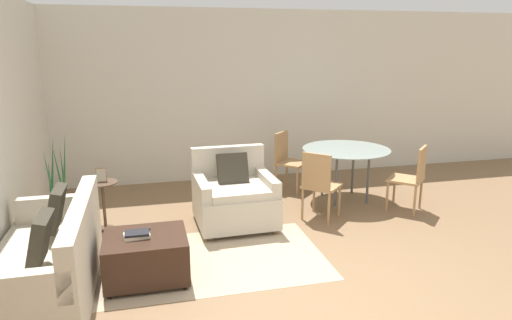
{
  "coord_description": "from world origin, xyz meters",
  "views": [
    {
      "loc": [
        -1.44,
        -3.43,
        2.19
      ],
      "look_at": [
        -0.07,
        2.1,
        0.75
      ],
      "focal_mm": 32.0,
      "sensor_mm": 36.0,
      "label": 1
    }
  ],
  "objects_px": {
    "dining_chair_far_left": "(287,157)",
    "side_table": "(103,197)",
    "dining_table": "(346,154)",
    "book_stack": "(137,235)",
    "tv_remote_primary": "(144,232)",
    "picture_frame": "(101,175)",
    "ottoman": "(146,256)",
    "potted_plant": "(61,215)",
    "armchair": "(234,197)",
    "dining_chair_near_right": "(413,174)",
    "couch": "(49,265)",
    "dining_chair_near_left": "(319,181)"
  },
  "relations": [
    {
      "from": "potted_plant",
      "to": "armchair",
      "type": "bearing_deg",
      "value": -6.24
    },
    {
      "from": "side_table",
      "to": "dining_table",
      "type": "bearing_deg",
      "value": 5.6
    },
    {
      "from": "side_table",
      "to": "dining_chair_far_left",
      "type": "relative_size",
      "value": 0.67
    },
    {
      "from": "book_stack",
      "to": "dining_chair_near_right",
      "type": "distance_m",
      "value": 3.71
    },
    {
      "from": "book_stack",
      "to": "side_table",
      "type": "height_order",
      "value": "side_table"
    },
    {
      "from": "armchair",
      "to": "tv_remote_primary",
      "type": "relative_size",
      "value": 5.81
    },
    {
      "from": "couch",
      "to": "dining_chair_far_left",
      "type": "distance_m",
      "value": 3.88
    },
    {
      "from": "tv_remote_primary",
      "to": "dining_chair_near_left",
      "type": "bearing_deg",
      "value": 23.56
    },
    {
      "from": "armchair",
      "to": "book_stack",
      "type": "relative_size",
      "value": 3.83
    },
    {
      "from": "couch",
      "to": "book_stack",
      "type": "bearing_deg",
      "value": 6.51
    },
    {
      "from": "couch",
      "to": "potted_plant",
      "type": "distance_m",
      "value": 1.49
    },
    {
      "from": "potted_plant",
      "to": "picture_frame",
      "type": "bearing_deg",
      "value": -0.86
    },
    {
      "from": "couch",
      "to": "book_stack",
      "type": "xyz_separation_m",
      "value": [
        0.77,
        0.09,
        0.17
      ]
    },
    {
      "from": "tv_remote_primary",
      "to": "dining_chair_far_left",
      "type": "xyz_separation_m",
      "value": [
        2.16,
        2.27,
        0.07
      ]
    },
    {
      "from": "tv_remote_primary",
      "to": "picture_frame",
      "type": "xyz_separation_m",
      "value": [
        -0.47,
        1.28,
        0.24
      ]
    },
    {
      "from": "armchair",
      "to": "dining_table",
      "type": "bearing_deg",
      "value": 17.3
    },
    {
      "from": "book_stack",
      "to": "picture_frame",
      "type": "relative_size",
      "value": 1.48
    },
    {
      "from": "dining_chair_far_left",
      "to": "tv_remote_primary",
      "type": "bearing_deg",
      "value": -133.59
    },
    {
      "from": "ottoman",
      "to": "picture_frame",
      "type": "bearing_deg",
      "value": 109.08
    },
    {
      "from": "couch",
      "to": "picture_frame",
      "type": "distance_m",
      "value": 1.57
    },
    {
      "from": "book_stack",
      "to": "side_table",
      "type": "bearing_deg",
      "value": 106.27
    },
    {
      "from": "tv_remote_primary",
      "to": "dining_chair_near_right",
      "type": "distance_m",
      "value": 3.62
    },
    {
      "from": "side_table",
      "to": "dining_table",
      "type": "height_order",
      "value": "dining_table"
    },
    {
      "from": "dining_table",
      "to": "dining_chair_far_left",
      "type": "height_order",
      "value": "dining_chair_far_left"
    },
    {
      "from": "picture_frame",
      "to": "dining_chair_near_right",
      "type": "height_order",
      "value": "dining_chair_near_right"
    },
    {
      "from": "picture_frame",
      "to": "dining_table",
      "type": "relative_size",
      "value": 0.14
    },
    {
      "from": "potted_plant",
      "to": "dining_chair_near_right",
      "type": "xyz_separation_m",
      "value": [
        4.45,
        -0.35,
        0.3
      ]
    },
    {
      "from": "armchair",
      "to": "potted_plant",
      "type": "xyz_separation_m",
      "value": [
        -2.05,
        0.22,
        -0.14
      ]
    },
    {
      "from": "dining_chair_near_left",
      "to": "dining_chair_far_left",
      "type": "xyz_separation_m",
      "value": [
        0.0,
        1.33,
        0.0
      ]
    },
    {
      "from": "side_table",
      "to": "ottoman",
      "type": "bearing_deg",
      "value": -70.92
    },
    {
      "from": "tv_remote_primary",
      "to": "potted_plant",
      "type": "xyz_separation_m",
      "value": [
        -0.96,
        1.29,
        -0.23
      ]
    },
    {
      "from": "tv_remote_primary",
      "to": "picture_frame",
      "type": "height_order",
      "value": "picture_frame"
    },
    {
      "from": "ottoman",
      "to": "dining_chair_near_left",
      "type": "distance_m",
      "value": 2.41
    },
    {
      "from": "ottoman",
      "to": "dining_chair_near_right",
      "type": "xyz_separation_m",
      "value": [
        3.48,
        1.04,
        0.28
      ]
    },
    {
      "from": "couch",
      "to": "tv_remote_primary",
      "type": "xyz_separation_m",
      "value": [
        0.83,
        0.19,
        0.15
      ]
    },
    {
      "from": "armchair",
      "to": "tv_remote_primary",
      "type": "height_order",
      "value": "armchair"
    },
    {
      "from": "book_stack",
      "to": "dining_table",
      "type": "height_order",
      "value": "dining_table"
    },
    {
      "from": "dining_chair_near_left",
      "to": "ottoman",
      "type": "bearing_deg",
      "value": -154.32
    },
    {
      "from": "dining_chair_near_left",
      "to": "dining_chair_near_right",
      "type": "xyz_separation_m",
      "value": [
        1.33,
        0.0,
        0.0
      ]
    },
    {
      "from": "side_table",
      "to": "picture_frame",
      "type": "bearing_deg",
      "value": 90.0
    },
    {
      "from": "couch",
      "to": "side_table",
      "type": "distance_m",
      "value": 1.52
    },
    {
      "from": "dining_chair_near_left",
      "to": "armchair",
      "type": "bearing_deg",
      "value": 173.4
    },
    {
      "from": "dining_table",
      "to": "potted_plant",
      "type": "bearing_deg",
      "value": -175.23
    },
    {
      "from": "side_table",
      "to": "armchair",
      "type": "bearing_deg",
      "value": -7.9
    },
    {
      "from": "side_table",
      "to": "dining_table",
      "type": "xyz_separation_m",
      "value": [
        3.3,
        0.32,
        0.27
      ]
    },
    {
      "from": "tv_remote_primary",
      "to": "side_table",
      "type": "height_order",
      "value": "side_table"
    },
    {
      "from": "dining_chair_far_left",
      "to": "side_table",
      "type": "bearing_deg",
      "value": -159.44
    },
    {
      "from": "potted_plant",
      "to": "ottoman",
      "type": "bearing_deg",
      "value": -55.1
    },
    {
      "from": "dining_chair_far_left",
      "to": "dining_chair_near_right",
      "type": "bearing_deg",
      "value": -45.0
    },
    {
      "from": "book_stack",
      "to": "potted_plant",
      "type": "bearing_deg",
      "value": 122.67
    }
  ]
}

